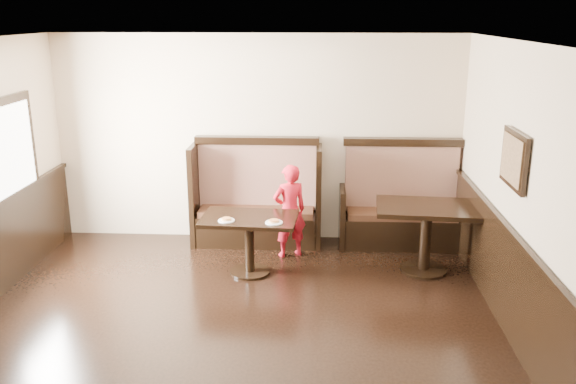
# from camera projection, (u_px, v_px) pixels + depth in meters

# --- Properties ---
(ground) EXTENTS (7.00, 7.00, 0.00)m
(ground) POSITION_uv_depth(u_px,v_px,m) (220.00, 377.00, 5.31)
(ground) COLOR black
(ground) RESTS_ON ground
(room_shell) EXTENTS (7.00, 7.00, 7.00)m
(room_shell) POSITION_uv_depth(u_px,v_px,m) (189.00, 293.00, 5.40)
(room_shell) COLOR #CAB392
(room_shell) RESTS_ON ground
(booth_main) EXTENTS (1.75, 0.72, 1.45)m
(booth_main) POSITION_uv_depth(u_px,v_px,m) (257.00, 205.00, 8.31)
(booth_main) COLOR black
(booth_main) RESTS_ON ground
(booth_neighbor) EXTENTS (1.65, 0.72, 1.45)m
(booth_neighbor) POSITION_uv_depth(u_px,v_px,m) (401.00, 211.00, 8.23)
(booth_neighbor) COLOR black
(booth_neighbor) RESTS_ON ground
(table_main) EXTENTS (1.17, 0.77, 0.72)m
(table_main) POSITION_uv_depth(u_px,v_px,m) (249.00, 230.00, 7.28)
(table_main) COLOR black
(table_main) RESTS_ON ground
(table_neighbor) EXTENTS (1.26, 0.88, 0.84)m
(table_neighbor) POSITION_uv_depth(u_px,v_px,m) (427.00, 223.00, 7.32)
(table_neighbor) COLOR black
(table_neighbor) RESTS_ON ground
(child) EXTENTS (0.52, 0.44, 1.22)m
(child) POSITION_uv_depth(u_px,v_px,m) (290.00, 211.00, 7.80)
(child) COLOR red
(child) RESTS_ON ground
(pizza_plate_left) EXTENTS (0.20, 0.20, 0.04)m
(pizza_plate_left) POSITION_uv_depth(u_px,v_px,m) (226.00, 220.00, 7.10)
(pizza_plate_left) COLOR white
(pizza_plate_left) RESTS_ON table_main
(pizza_plate_right) EXTENTS (0.20, 0.20, 0.04)m
(pizza_plate_right) POSITION_uv_depth(u_px,v_px,m) (274.00, 222.00, 7.03)
(pizza_plate_right) COLOR white
(pizza_plate_right) RESTS_ON table_main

